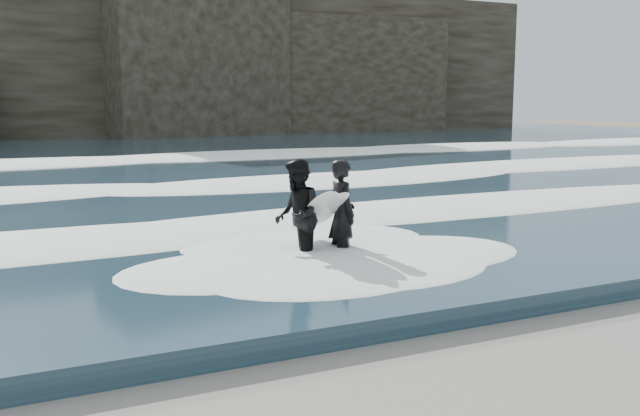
{
  "coord_description": "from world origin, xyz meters",
  "views": [
    {
      "loc": [
        -4.07,
        -3.62,
        2.76
      ],
      "look_at": [
        0.85,
        6.53,
        1.0
      ],
      "focal_mm": 40.0,
      "sensor_mm": 36.0,
      "label": 1
    }
  ],
  "objects": [
    {
      "name": "sea",
      "position": [
        0.0,
        29.0,
        0.15
      ],
      "size": [
        90.0,
        52.0,
        0.3
      ],
      "primitive_type": "cube",
      "color": "#1D3544",
      "rests_on": "ground"
    },
    {
      "name": "headland",
      "position": [
        0.0,
        46.0,
        5.0
      ],
      "size": [
        70.0,
        9.0,
        10.0
      ],
      "primitive_type": "cube",
      "color": "black",
      "rests_on": "ground"
    },
    {
      "name": "surfer_right",
      "position": [
        0.47,
        6.52,
        0.91
      ],
      "size": [
        1.39,
        1.93,
        1.8
      ],
      "color": "black",
      "rests_on": "ground"
    },
    {
      "name": "surfer_left",
      "position": [
        1.19,
        6.56,
        0.89
      ],
      "size": [
        0.93,
        1.76,
        1.76
      ],
      "color": "black",
      "rests_on": "ground"
    },
    {
      "name": "foam_far",
      "position": [
        0.0,
        25.0,
        0.45
      ],
      "size": [
        60.0,
        4.8,
        0.3
      ],
      "primitive_type": "ellipsoid",
      "color": "white",
      "rests_on": "sea"
    },
    {
      "name": "foam_near",
      "position": [
        0.0,
        9.0,
        0.4
      ],
      "size": [
        60.0,
        3.2,
        0.2
      ],
      "primitive_type": "ellipsoid",
      "color": "white",
      "rests_on": "sea"
    },
    {
      "name": "foam_mid",
      "position": [
        0.0,
        16.0,
        0.42
      ],
      "size": [
        60.0,
        4.0,
        0.24
      ],
      "primitive_type": "ellipsoid",
      "color": "white",
      "rests_on": "sea"
    }
  ]
}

